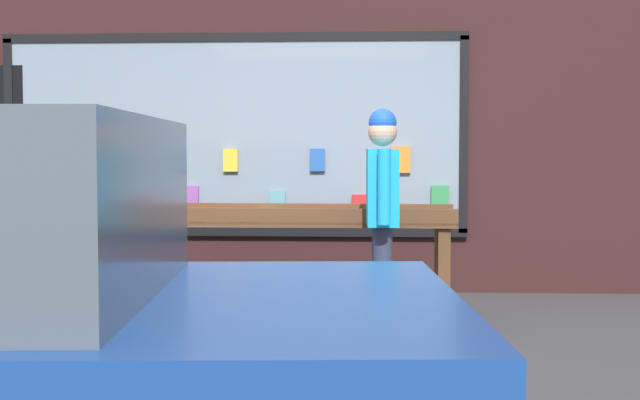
{
  "coord_description": "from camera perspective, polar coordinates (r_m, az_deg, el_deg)",
  "views": [
    {
      "loc": [
        0.57,
        -5.9,
        1.3
      ],
      "look_at": [
        0.2,
        0.79,
        0.93
      ],
      "focal_mm": 50.0,
      "sensor_mm": 36.0,
      "label": 1
    }
  ],
  "objects": [
    {
      "name": "small_dog",
      "position": [
        6.23,
        -0.59,
        -6.13
      ],
      "size": [
        0.25,
        0.6,
        0.45
      ],
      "rotation": [
        0.0,
        0.0,
        1.57
      ],
      "color": "black",
      "rests_on": "ground_plane"
    },
    {
      "name": "sandwich_board_sign",
      "position": [
        7.16,
        -17.97,
        -3.54
      ],
      "size": [
        0.68,
        0.74,
        0.96
      ],
      "rotation": [
        0.0,
        0.0,
        0.35
      ],
      "color": "#193F19",
      "rests_on": "ground_plane"
    },
    {
      "name": "person_browsing",
      "position": [
        6.38,
        4.01,
        -0.23
      ],
      "size": [
        0.23,
        0.64,
        1.6
      ],
      "rotation": [
        0.0,
        0.0,
        1.6
      ],
      "color": "#2D334C",
      "rests_on": "ground_plane"
    },
    {
      "name": "display_table_main",
      "position": [
        6.94,
        -1.55,
        -1.8
      ],
      "size": [
        2.48,
        0.75,
        0.88
      ],
      "color": "brown",
      "rests_on": "ground_plane"
    },
    {
      "name": "ground_plane",
      "position": [
        6.07,
        -2.32,
        -9.26
      ],
      "size": [
        40.0,
        40.0,
        0.0
      ],
      "primitive_type": "plane",
      "color": "#38383A"
    },
    {
      "name": "shopfront_facade",
      "position": [
        8.33,
        -1.32,
        6.03
      ],
      "size": [
        7.2,
        0.29,
        3.5
      ],
      "color": "#331919",
      "rests_on": "ground_plane"
    }
  ]
}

